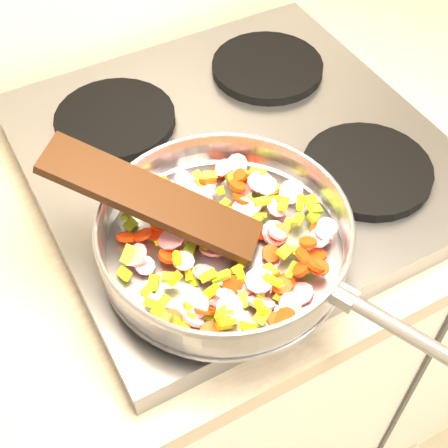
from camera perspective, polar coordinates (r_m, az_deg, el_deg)
cooktop at (r=0.97m, az=1.11°, el=6.16°), size 0.60×0.60×0.04m
grate_fl at (r=0.82m, az=-2.56°, el=-1.71°), size 0.19×0.19×0.02m
grate_fr at (r=0.94m, az=12.94°, el=4.86°), size 0.19×0.19×0.02m
grate_bl at (r=1.01m, az=-9.93°, el=9.41°), size 0.19×0.19×0.02m
grate_br at (r=1.10m, az=3.99°, el=14.12°), size 0.19×0.19×0.02m
saute_pan at (r=0.78m, az=0.12°, el=-1.09°), size 0.36×0.50×0.06m
vegetable_heap at (r=0.79m, az=0.29°, el=-1.47°), size 0.28×0.30×0.05m
wooden_spatula at (r=0.77m, az=-6.59°, el=2.33°), size 0.24×0.23×0.11m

